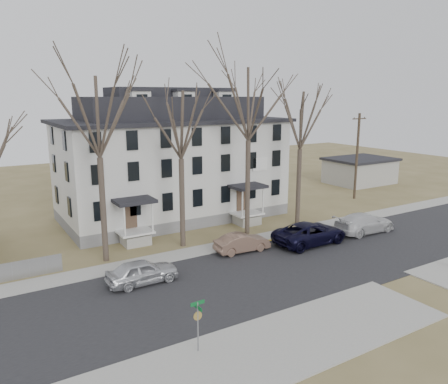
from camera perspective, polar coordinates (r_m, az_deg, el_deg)
ground at (r=29.29m, az=12.45°, el=-10.60°), size 120.00×120.00×0.00m
main_road at (r=30.64m, az=9.83°, el=-9.43°), size 120.00×10.00×0.04m
far_sidewalk at (r=35.06m, az=3.35°, el=-6.41°), size 120.00×2.00×0.08m
near_sidewalk_left at (r=21.23m, az=5.70°, el=-19.84°), size 20.00×5.00×0.08m
yellow_curb at (r=37.36m, az=10.49°, el=-5.41°), size 14.00×0.25×0.06m
boarding_house at (r=41.29m, az=-6.78°, el=4.09°), size 20.80×12.36×12.05m
distant_building at (r=60.45m, az=17.31°, el=2.70°), size 8.50×6.50×3.35m
tree_far_left at (r=30.10m, az=-16.25°, el=10.10°), size 8.40×8.40×13.72m
tree_mid_left at (r=32.25m, az=-5.72°, el=9.33°), size 7.80×7.80×12.74m
tree_center at (r=35.23m, az=3.24°, el=12.04°), size 9.00×9.00×14.70m
tree_mid_right at (r=38.66m, az=10.04°, el=9.71°), size 7.80×7.80×12.74m
utility_pole_far at (r=50.49m, az=16.98°, el=4.60°), size 2.00×0.28×9.50m
car_silver at (r=27.64m, az=-10.62°, el=-10.25°), size 4.43×1.81×1.51m
car_tan at (r=32.46m, az=2.38°, el=-6.68°), size 4.27×1.74×1.38m
car_navy at (r=34.72m, az=11.17°, el=-5.35°), size 6.18×2.93×1.70m
car_white at (r=38.69m, az=17.84°, el=-3.91°), size 5.72×2.41×1.65m
bicycle_left at (r=35.32m, az=-11.20°, el=-5.69°), size 1.81×0.69×0.94m
street_sign at (r=20.18m, az=-3.45°, el=-16.18°), size 0.71×0.71×2.49m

